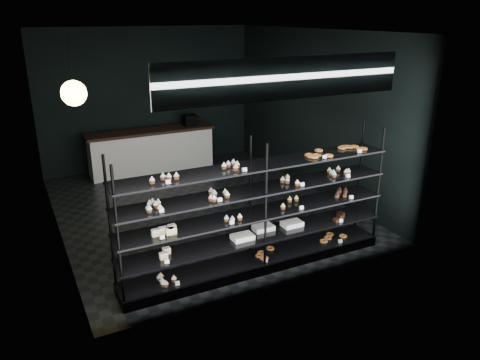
{
  "coord_description": "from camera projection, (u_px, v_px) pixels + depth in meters",
  "views": [
    {
      "loc": [
        -3.0,
        -7.65,
        3.47
      ],
      "look_at": [
        -0.09,
        -1.9,
        1.17
      ],
      "focal_mm": 35.0,
      "sensor_mm": 36.0,
      "label": 1
    }
  ],
  "objects": [
    {
      "name": "service_counter",
      "position": [
        152.0,
        150.0,
        10.74
      ],
      "size": [
        2.89,
        0.65,
        1.23
      ],
      "color": "silver",
      "rests_on": "room"
    },
    {
      "name": "room",
      "position": [
        197.0,
        124.0,
        8.33
      ],
      "size": [
        5.01,
        6.01,
        3.2
      ],
      "color": "black",
      "rests_on": "ground"
    },
    {
      "name": "display_shelf",
      "position": [
        256.0,
        228.0,
        6.55
      ],
      "size": [
        4.0,
        0.5,
        1.91
      ],
      "color": "black",
      "rests_on": "room"
    },
    {
      "name": "pendant_lamp",
      "position": [
        74.0,
        93.0,
        6.32
      ],
      "size": [
        0.34,
        0.34,
        0.9
      ],
      "color": "black",
      "rests_on": "room"
    },
    {
      "name": "signage",
      "position": [
        286.0,
        78.0,
        5.48
      ],
      "size": [
        3.3,
        0.05,
        0.5
      ],
      "color": "#0B1438",
      "rests_on": "room"
    }
  ]
}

